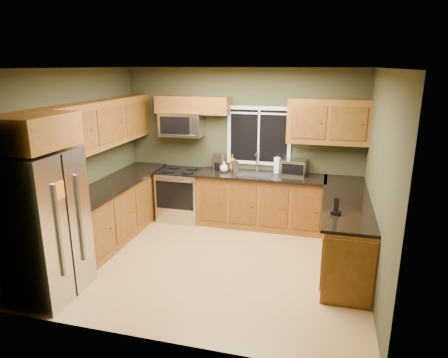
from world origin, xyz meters
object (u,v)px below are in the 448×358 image
at_px(coffee_maker, 219,162).
at_px(paper_towel_roll, 277,165).
at_px(refrigerator, 43,226).
at_px(toaster_oven, 293,167).
at_px(kettle, 235,167).
at_px(range, 181,194).
at_px(cordless_phone, 336,209).
at_px(soap_bottle_c, 224,167).
at_px(microwave, 182,124).
at_px(soap_bottle_a, 232,162).

distance_m(coffee_maker, paper_towel_roll, 1.04).
bearing_deg(refrigerator, toaster_oven, 47.49).
distance_m(toaster_oven, kettle, 1.00).
height_order(range, paper_towel_roll, paper_towel_roll).
bearing_deg(kettle, refrigerator, -121.37).
relative_size(paper_towel_roll, cordless_phone, 1.34).
height_order(coffee_maker, paper_towel_roll, paper_towel_roll).
distance_m(paper_towel_roll, soap_bottle_c, 0.92).
xyz_separation_m(microwave, paper_towel_roll, (1.70, 0.07, -0.66)).
height_order(soap_bottle_a, soap_bottle_c, soap_bottle_a).
relative_size(coffee_maker, soap_bottle_c, 1.50).
distance_m(range, toaster_oven, 2.08).
height_order(range, soap_bottle_c, soap_bottle_c).
bearing_deg(microwave, refrigerator, -103.34).
bearing_deg(microwave, range, -89.98).
distance_m(range, coffee_maker, 0.91).
relative_size(kettle, soap_bottle_a, 0.91).
bearing_deg(paper_towel_roll, cordless_phone, -61.92).
height_order(kettle, cordless_phone, kettle).
bearing_deg(range, kettle, 0.06).
bearing_deg(toaster_oven, refrigerator, -132.51).
bearing_deg(microwave, toaster_oven, 0.30).
height_order(refrigerator, soap_bottle_c, refrigerator).
bearing_deg(paper_towel_roll, soap_bottle_c, -168.69).
distance_m(range, paper_towel_roll, 1.82).
height_order(paper_towel_roll, soap_bottle_a, paper_towel_roll).
height_order(refrigerator, kettle, refrigerator).
bearing_deg(soap_bottle_c, range, -177.82).
xyz_separation_m(microwave, soap_bottle_a, (0.90, 0.09, -0.66)).
height_order(refrigerator, paper_towel_roll, refrigerator).
height_order(range, coffee_maker, coffee_maker).
bearing_deg(microwave, soap_bottle_a, 5.98).
bearing_deg(range, cordless_phone, -31.08).
distance_m(coffee_maker, kettle, 0.38).
bearing_deg(microwave, coffee_maker, 2.94).
distance_m(kettle, paper_towel_roll, 0.73).
xyz_separation_m(toaster_oven, kettle, (-0.98, -0.15, -0.02)).
bearing_deg(cordless_phone, refrigerator, -160.96).
height_order(toaster_oven, soap_bottle_a, soap_bottle_a).
relative_size(coffee_maker, paper_towel_roll, 0.94).
bearing_deg(soap_bottle_c, toaster_oven, 5.61).
relative_size(microwave, paper_towel_roll, 2.57).
xyz_separation_m(kettle, paper_towel_roll, (0.70, 0.21, 0.02)).
relative_size(range, coffee_maker, 3.39).
xyz_separation_m(kettle, cordless_phone, (1.67, -1.61, -0.05)).
bearing_deg(soap_bottle_a, microwave, -174.02).
bearing_deg(refrigerator, cordless_phone, 19.04).
relative_size(range, kettle, 3.87).
bearing_deg(refrigerator, coffee_maker, 65.32).
bearing_deg(refrigerator, kettle, 58.63).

